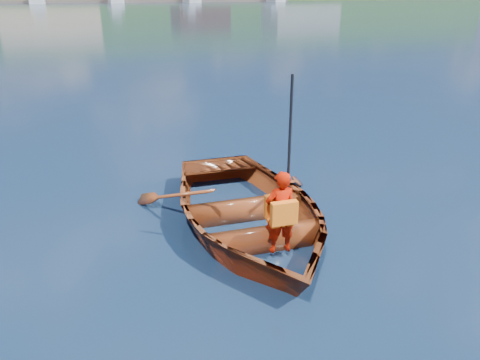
# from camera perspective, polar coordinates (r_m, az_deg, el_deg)

# --- Properties ---
(ground) EXTENTS (600.00, 600.00, 0.00)m
(ground) POSITION_cam_1_polar(r_m,az_deg,el_deg) (7.60, -4.70, -3.34)
(ground) COLOR #182C48
(ground) RESTS_ON ground
(rowboat) EXTENTS (3.21, 4.35, 0.87)m
(rowboat) POSITION_cam_1_polar(r_m,az_deg,el_deg) (6.81, 0.91, -3.74)
(rowboat) COLOR brown
(rowboat) RESTS_ON ground
(child_paddler) EXTENTS (0.42, 0.35, 2.25)m
(child_paddler) POSITION_cam_1_polar(r_m,az_deg,el_deg) (5.93, 4.98, -3.82)
(child_paddler) COLOR #C21602
(child_paddler) RESTS_ON ground
(dock) EXTENTS (160.04, 6.27, 0.80)m
(dock) POSITION_cam_1_polar(r_m,az_deg,el_deg) (154.89, -24.36, 19.19)
(dock) COLOR brown
(dock) RESTS_ON ground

